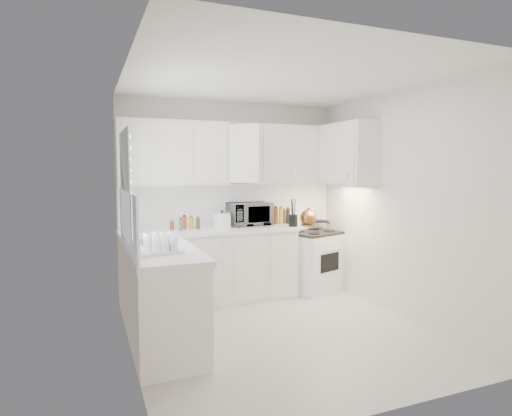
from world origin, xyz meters
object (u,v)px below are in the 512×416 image
stove (314,253)px  microwave (249,211)px  utensil_crock (293,212)px  dish_rack (159,242)px  rice_cooker (222,219)px  tea_kettle (308,217)px

stove → microwave: (-0.91, 0.16, 0.60)m
utensil_crock → dish_rack: 2.26m
microwave → rice_cooker: microwave is taller
stove → tea_kettle: tea_kettle is taller
microwave → utensil_crock: 0.60m
stove → dish_rack: (-2.35, -1.35, 0.52)m
dish_rack → rice_cooker: bearing=46.6°
rice_cooker → dish_rack: size_ratio=0.60×
rice_cooker → stove: bearing=10.6°
tea_kettle → microwave: microwave is taller
tea_kettle → dish_rack: size_ratio=0.75×
microwave → utensil_crock: bearing=-39.9°
stove → rice_cooker: bearing=158.0°
stove → dish_rack: size_ratio=2.86×
stove → utensil_crock: bearing=-175.9°
microwave → rice_cooker: (-0.42, -0.11, -0.07)m
tea_kettle → microwave: bearing=145.4°
tea_kettle → utensil_crock: bearing=175.0°
stove → tea_kettle: (-0.18, -0.16, 0.54)m
tea_kettle → rice_cooker: 1.16m
tea_kettle → rice_cooker: size_ratio=1.24×
microwave → dish_rack: 2.10m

